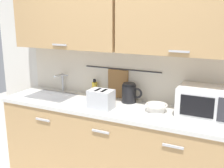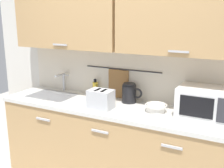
# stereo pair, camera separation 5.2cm
# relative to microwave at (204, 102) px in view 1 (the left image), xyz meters

# --- Properties ---
(counter_unit) EXTENTS (2.53, 0.64, 0.90)m
(counter_unit) POSITION_rel_microwave_xyz_m (-0.86, -0.11, -0.58)
(counter_unit) COLOR tan
(counter_unit) RESTS_ON ground
(back_wall_assembly) EXTENTS (3.70, 0.41, 2.50)m
(back_wall_assembly) POSITION_rel_microwave_xyz_m (-0.85, 0.12, 0.49)
(back_wall_assembly) COLOR silver
(back_wall_assembly) RESTS_ON ground
(sink_faucet) EXTENTS (0.09, 0.17, 0.22)m
(sink_faucet) POSITION_rel_microwave_xyz_m (-1.68, 0.12, 0.01)
(sink_faucet) COLOR #B2B5BA
(sink_faucet) RESTS_ON counter_unit
(microwave) EXTENTS (0.46, 0.35, 0.27)m
(microwave) POSITION_rel_microwave_xyz_m (0.00, 0.00, 0.00)
(microwave) COLOR white
(microwave) RESTS_ON counter_unit
(electric_kettle) EXTENTS (0.23, 0.16, 0.21)m
(electric_kettle) POSITION_rel_microwave_xyz_m (-0.77, 0.07, -0.03)
(electric_kettle) COLOR black
(electric_kettle) RESTS_ON counter_unit
(dish_soap_bottle) EXTENTS (0.06, 0.06, 0.20)m
(dish_soap_bottle) POSITION_rel_microwave_xyz_m (-1.22, 0.13, -0.05)
(dish_soap_bottle) COLOR yellow
(dish_soap_bottle) RESTS_ON counter_unit
(mug_near_sink) EXTENTS (0.12, 0.08, 0.09)m
(mug_near_sink) POSITION_rel_microwave_xyz_m (-1.11, 0.05, -0.09)
(mug_near_sink) COLOR blue
(mug_near_sink) RESTS_ON counter_unit
(mixing_bowl) EXTENTS (0.21, 0.21, 0.08)m
(mixing_bowl) POSITION_rel_microwave_xyz_m (-0.42, -0.09, -0.09)
(mixing_bowl) COLOR silver
(mixing_bowl) RESTS_ON counter_unit
(toaster) EXTENTS (0.26, 0.17, 0.19)m
(toaster) POSITION_rel_microwave_xyz_m (-0.94, -0.24, -0.04)
(toaster) COLOR #B7BABF
(toaster) RESTS_ON counter_unit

